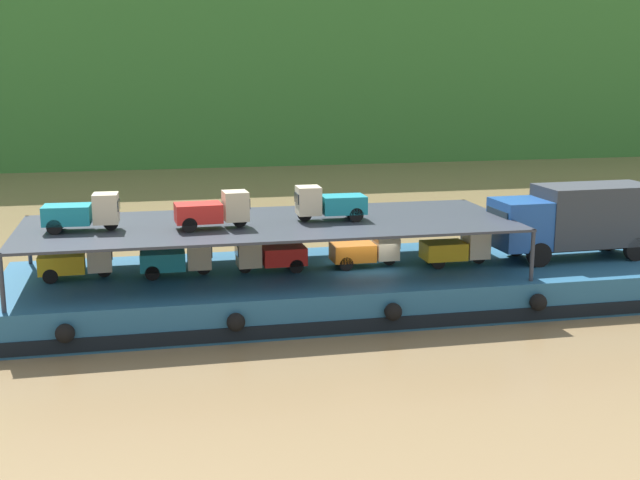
% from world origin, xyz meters
% --- Properties ---
extents(ground_plane, '(400.00, 400.00, 0.00)m').
position_xyz_m(ground_plane, '(0.00, 0.00, 0.00)').
color(ground_plane, olive).
extents(cargo_barge, '(28.25, 8.39, 1.50)m').
position_xyz_m(cargo_barge, '(-0.00, -0.03, 0.75)').
color(cargo_barge, '#23567A').
rests_on(cargo_barge, ground).
extents(covered_lorry, '(7.90, 2.47, 3.10)m').
position_xyz_m(covered_lorry, '(9.14, -0.40, 3.19)').
color(covered_lorry, '#1E4C99').
rests_on(covered_lorry, cargo_barge).
extents(cargo_rack, '(19.05, 7.07, 2.00)m').
position_xyz_m(cargo_rack, '(-3.80, 0.00, 3.44)').
color(cargo_rack, '#2D333D').
rests_on(cargo_rack, cargo_barge).
extents(mini_truck_lower_stern, '(2.77, 1.26, 1.38)m').
position_xyz_m(mini_truck_lower_stern, '(-11.17, 0.57, 2.19)').
color(mini_truck_lower_stern, gold).
rests_on(mini_truck_lower_stern, cargo_barge).
extents(mini_truck_lower_aft, '(2.76, 1.24, 1.38)m').
position_xyz_m(mini_truck_lower_aft, '(-7.40, 0.20, 2.19)').
color(mini_truck_lower_aft, teal).
rests_on(mini_truck_lower_aft, cargo_barge).
extents(mini_truck_lower_mid, '(2.77, 1.25, 1.38)m').
position_xyz_m(mini_truck_lower_mid, '(-3.81, 0.08, 2.19)').
color(mini_truck_lower_mid, red).
rests_on(mini_truck_lower_mid, cargo_barge).
extents(mini_truck_lower_fore, '(2.75, 1.22, 1.38)m').
position_xyz_m(mini_truck_lower_fore, '(0.13, 0.07, 2.19)').
color(mini_truck_lower_fore, orange).
rests_on(mini_truck_lower_fore, cargo_barge).
extents(mini_truck_lower_bow, '(2.74, 1.20, 1.38)m').
position_xyz_m(mini_truck_lower_bow, '(3.81, -0.45, 2.19)').
color(mini_truck_lower_bow, gold).
rests_on(mini_truck_lower_bow, cargo_barge).
extents(mini_truck_upper_stern, '(2.79, 1.28, 1.38)m').
position_xyz_m(mini_truck_upper_stern, '(-10.79, -0.21, 4.19)').
color(mini_truck_upper_stern, teal).
rests_on(mini_truck_upper_stern, cargo_rack).
extents(mini_truck_upper_mid, '(2.80, 1.30, 1.38)m').
position_xyz_m(mini_truck_upper_mid, '(-6.04, -0.79, 4.19)').
color(mini_truck_upper_mid, red).
rests_on(mini_truck_upper_mid, cargo_rack).
extents(mini_truck_upper_fore, '(2.75, 1.22, 1.38)m').
position_xyz_m(mini_truck_upper_fore, '(-1.44, -0.13, 4.19)').
color(mini_truck_upper_fore, teal).
rests_on(mini_truck_upper_fore, cargo_rack).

